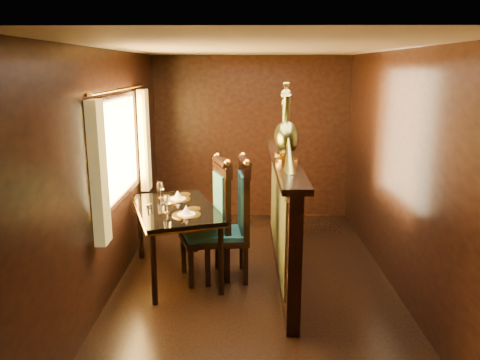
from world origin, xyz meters
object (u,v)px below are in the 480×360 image
Objects in this scene: dining_table at (176,213)px; peacock_left at (287,123)px; peacock_right at (284,124)px; chair_left at (237,216)px; chair_right at (215,215)px.

peacock_left is at bearing -27.85° from dining_table.
chair_left is at bearing -157.11° from peacock_right.
peacock_right is at bearing 90.00° from peacock_left.
chair_left reaches higher than dining_table.
chair_right is at bearing 167.79° from peacock_left.
peacock_right reaches higher than chair_right.
chair_right is 1.95× the size of peacock_right.
chair_left is 1.97× the size of peacock_right.
chair_right is 1.71× the size of peacock_left.
chair_right is (0.44, -0.03, -0.01)m from dining_table.
peacock_right is (0.52, 0.22, 0.99)m from chair_left.
peacock_right is (0.00, 0.36, -0.05)m from peacock_left.
dining_table is at bearing 169.61° from chair_left.
peacock_left reaches higher than peacock_right.
chair_left is at bearing -22.87° from dining_table.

